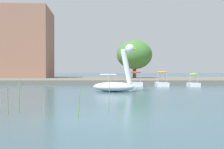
{
  "coord_description": "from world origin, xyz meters",
  "views": [
    {
      "loc": [
        0.62,
        -9.27,
        1.49
      ],
      "look_at": [
        0.26,
        16.45,
        1.26
      ],
      "focal_mm": 46.94,
      "sensor_mm": 36.0,
      "label": 1
    }
  ],
  "objects_px": {
    "pedal_boat_red": "(136,82)",
    "pedal_boat_orange": "(162,82)",
    "pedal_boat_lime": "(193,83)",
    "parked_van": "(12,72)",
    "swan_boat": "(116,82)",
    "tree_broadleaf_behind_dock": "(134,55)"
  },
  "relations": [
    {
      "from": "pedal_boat_lime",
      "to": "parked_van",
      "type": "bearing_deg",
      "value": 145.97
    },
    {
      "from": "pedal_boat_lime",
      "to": "tree_broadleaf_behind_dock",
      "type": "distance_m",
      "value": 16.65
    },
    {
      "from": "parked_van",
      "to": "tree_broadleaf_behind_dock",
      "type": "bearing_deg",
      "value": -3.18
    },
    {
      "from": "parked_van",
      "to": "swan_boat",
      "type": "bearing_deg",
      "value": -56.06
    },
    {
      "from": "pedal_boat_red",
      "to": "pedal_boat_lime",
      "type": "bearing_deg",
      "value": -3.86
    },
    {
      "from": "pedal_boat_red",
      "to": "parked_van",
      "type": "height_order",
      "value": "parked_van"
    },
    {
      "from": "pedal_boat_red",
      "to": "pedal_boat_orange",
      "type": "xyz_separation_m",
      "value": [
        2.66,
        -0.35,
        0.02
      ]
    },
    {
      "from": "tree_broadleaf_behind_dock",
      "to": "parked_van",
      "type": "xyz_separation_m",
      "value": [
        -19.39,
        1.08,
        -2.6
      ]
    },
    {
      "from": "pedal_boat_orange",
      "to": "parked_van",
      "type": "relative_size",
      "value": 0.42
    },
    {
      "from": "tree_broadleaf_behind_dock",
      "to": "parked_van",
      "type": "relative_size",
      "value": 1.65
    },
    {
      "from": "pedal_boat_red",
      "to": "pedal_boat_orange",
      "type": "height_order",
      "value": "pedal_boat_orange"
    },
    {
      "from": "pedal_boat_red",
      "to": "swan_boat",
      "type": "bearing_deg",
      "value": -103.62
    },
    {
      "from": "pedal_boat_orange",
      "to": "pedal_boat_lime",
      "type": "height_order",
      "value": "pedal_boat_orange"
    },
    {
      "from": "pedal_boat_lime",
      "to": "pedal_boat_orange",
      "type": "bearing_deg",
      "value": 179.1
    },
    {
      "from": "pedal_boat_orange",
      "to": "parked_van",
      "type": "distance_m",
      "value": 26.88
    },
    {
      "from": "pedal_boat_red",
      "to": "pedal_boat_lime",
      "type": "relative_size",
      "value": 1.4
    },
    {
      "from": "swan_boat",
      "to": "tree_broadleaf_behind_dock",
      "type": "xyz_separation_m",
      "value": [
        2.87,
        23.47,
        3.38
      ]
    },
    {
      "from": "pedal_boat_orange",
      "to": "pedal_boat_lime",
      "type": "bearing_deg",
      "value": -0.9
    },
    {
      "from": "pedal_boat_lime",
      "to": "pedal_boat_red",
      "type": "bearing_deg",
      "value": 176.14
    },
    {
      "from": "swan_boat",
      "to": "parked_van",
      "type": "bearing_deg",
      "value": 123.94
    },
    {
      "from": "swan_boat",
      "to": "pedal_boat_lime",
      "type": "bearing_deg",
      "value": 45.45
    },
    {
      "from": "pedal_boat_red",
      "to": "tree_broadleaf_behind_dock",
      "type": "bearing_deg",
      "value": 86.85
    }
  ]
}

